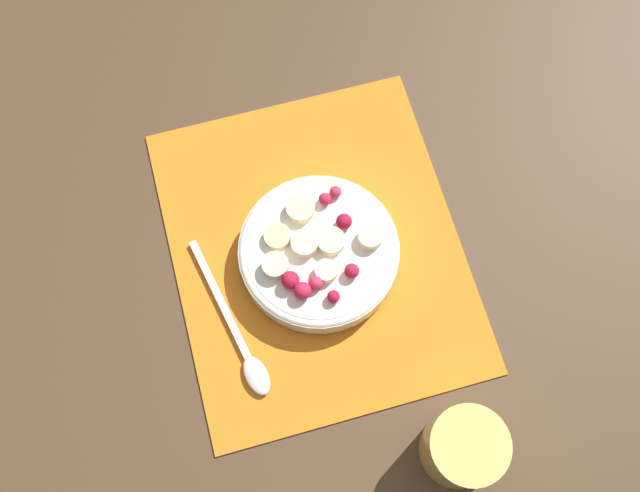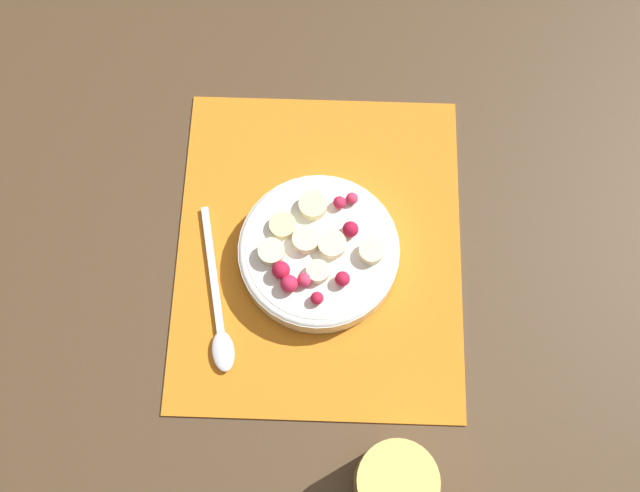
% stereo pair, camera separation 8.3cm
% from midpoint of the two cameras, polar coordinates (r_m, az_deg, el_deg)
% --- Properties ---
extents(ground_plane, '(3.00, 3.00, 0.00)m').
position_cam_midpoint_polar(ground_plane, '(0.88, 2.62, -0.59)').
color(ground_plane, '#4C3823').
extents(placemat, '(0.42, 0.35, 0.01)m').
position_cam_midpoint_polar(placemat, '(0.87, 2.62, -0.53)').
color(placemat, orange).
rests_on(placemat, ground_plane).
extents(fruit_bowl, '(0.19, 0.19, 0.05)m').
position_cam_midpoint_polar(fruit_bowl, '(0.85, 2.74, -0.83)').
color(fruit_bowl, silver).
rests_on(fruit_bowl, placemat).
extents(spoon, '(0.21, 0.06, 0.01)m').
position_cam_midpoint_polar(spoon, '(0.85, -5.32, -6.32)').
color(spoon, silver).
rests_on(spoon, placemat).
extents(drinking_glass, '(0.08, 0.08, 0.09)m').
position_cam_midpoint_polar(drinking_glass, '(0.79, 9.09, -18.62)').
color(drinking_glass, '#F4CC66').
rests_on(drinking_glass, ground_plane).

